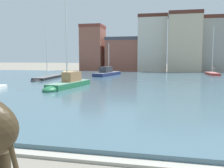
{
  "coord_description": "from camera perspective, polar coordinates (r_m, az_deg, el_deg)",
  "views": [
    {
      "loc": [
        2.77,
        0.31,
        3.54
      ],
      "look_at": [
        0.16,
        12.29,
        2.2
      ],
      "focal_mm": 39.27,
      "sensor_mm": 36.0,
      "label": 1
    }
  ],
  "objects": [
    {
      "name": "harbor_water",
      "position": [
        32.48,
        7.3,
        0.18
      ],
      "size": [
        80.8,
        48.39,
        0.31
      ],
      "primitive_type": "cube",
      "color": "#476675",
      "rests_on": "ground"
    },
    {
      "name": "sailboat_red",
      "position": [
        50.37,
        22.18,
        2.21
      ],
      "size": [
        1.92,
        6.32,
        9.35
      ],
      "color": "red",
      "rests_on": "ground"
    },
    {
      "name": "sailboat_yellow",
      "position": [
        48.29,
        -10.23,
        2.4
      ],
      "size": [
        4.88,
        9.29,
        8.99
      ],
      "color": "gold",
      "rests_on": "ground"
    },
    {
      "name": "sailboat_green",
      "position": [
        26.62,
        -10.41,
        -0.09
      ],
      "size": [
        2.73,
        8.02,
        9.46
      ],
      "color": "#236B42",
      "rests_on": "ground"
    },
    {
      "name": "sailboat_navy",
      "position": [
        44.25,
        -0.77,
        2.45
      ],
      "size": [
        3.71,
        9.14,
        6.05
      ],
      "color": "navy",
      "rests_on": "ground"
    },
    {
      "name": "sailboat_black",
      "position": [
        38.41,
        -14.97,
        1.27
      ],
      "size": [
        2.25,
        9.75,
        7.81
      ],
      "color": "black",
      "rests_on": "ground"
    },
    {
      "name": "townhouse_corner_house",
      "position": [
        62.5,
        2.53,
        6.9
      ],
      "size": [
        8.32,
        5.5,
        8.54
      ],
      "color": "#8E5142",
      "rests_on": "ground"
    },
    {
      "name": "townhouse_tall_gabled",
      "position": [
        59.21,
        16.43,
        9.16
      ],
      "size": [
        7.3,
        6.71,
        13.65
      ],
      "color": "#C6B293",
      "rests_on": "ground"
    },
    {
      "name": "townhouse_wide_warehouse",
      "position": [
        63.97,
        -4.47,
        8.3
      ],
      "size": [
        5.57,
        6.11,
        11.74
      ],
      "color": "#8E5142",
      "rests_on": "ground"
    },
    {
      "name": "townhouse_end_terrace",
      "position": [
        61.27,
        9.46,
        9.23
      ],
      "size": [
        6.94,
        5.47,
        13.67
      ],
      "color": "beige",
      "rests_on": "ground"
    },
    {
      "name": "townhouse_narrow_midrow",
      "position": [
        62.87,
        23.07,
        8.38
      ],
      "size": [
        8.2,
        8.0,
        12.87
      ],
      "color": "gray",
      "rests_on": "ground"
    },
    {
      "name": "quay_edge_coping",
      "position": [
        8.92,
        -7.15,
        -16.77
      ],
      "size": [
        80.8,
        0.5,
        0.12
      ],
      "primitive_type": "cube",
      "color": "#ADA89E",
      "rests_on": "ground"
    }
  ]
}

